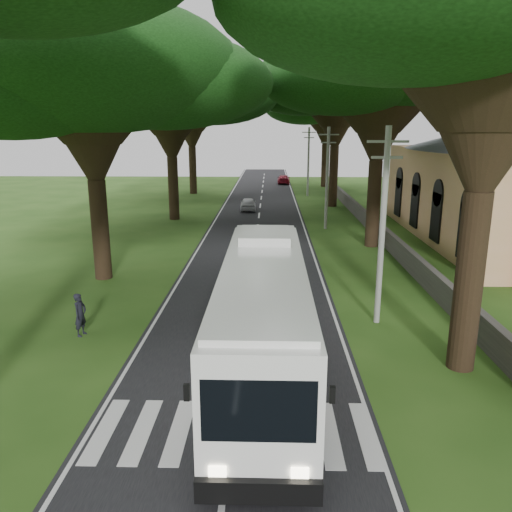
% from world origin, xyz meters
% --- Properties ---
extents(ground, '(140.00, 140.00, 0.00)m').
position_xyz_m(ground, '(0.00, 0.00, 0.00)').
color(ground, '#264A15').
rests_on(ground, ground).
extents(road, '(8.00, 120.00, 0.04)m').
position_xyz_m(road, '(0.00, 25.00, 0.01)').
color(road, black).
rests_on(road, ground).
extents(crosswalk, '(8.00, 3.00, 0.01)m').
position_xyz_m(crosswalk, '(0.00, -2.00, 0.00)').
color(crosswalk, silver).
rests_on(crosswalk, ground).
extents(property_wall, '(0.35, 50.00, 1.20)m').
position_xyz_m(property_wall, '(9.00, 24.00, 0.60)').
color(property_wall, '#383533').
rests_on(property_wall, ground).
extents(pole_near, '(1.60, 0.24, 8.00)m').
position_xyz_m(pole_near, '(5.50, 6.00, 4.18)').
color(pole_near, gray).
rests_on(pole_near, ground).
extents(pole_mid, '(1.60, 0.24, 8.00)m').
position_xyz_m(pole_mid, '(5.50, 26.00, 4.18)').
color(pole_mid, gray).
rests_on(pole_mid, ground).
extents(pole_far, '(1.60, 0.24, 8.00)m').
position_xyz_m(pole_far, '(5.50, 46.00, 4.18)').
color(pole_far, gray).
rests_on(pole_far, ground).
extents(tree_l_mida, '(15.24, 15.24, 13.97)m').
position_xyz_m(tree_l_mida, '(-8.00, 12.00, 10.65)').
color(tree_l_mida, black).
rests_on(tree_l_mida, ground).
extents(tree_l_midb, '(15.28, 15.28, 14.32)m').
position_xyz_m(tree_l_midb, '(-7.50, 30.00, 10.99)').
color(tree_l_midb, black).
rests_on(tree_l_midb, ground).
extents(tree_l_far, '(13.51, 13.51, 14.51)m').
position_xyz_m(tree_l_far, '(-8.50, 48.00, 11.49)').
color(tree_l_far, black).
rests_on(tree_l_far, ground).
extents(tree_r_mida, '(14.05, 14.05, 14.82)m').
position_xyz_m(tree_r_mida, '(8.00, 20.00, 11.70)').
color(tree_r_mida, black).
rests_on(tree_r_mida, ground).
extents(tree_r_midb, '(16.28, 16.28, 16.02)m').
position_xyz_m(tree_r_midb, '(7.50, 38.00, 12.48)').
color(tree_r_midb, black).
rests_on(tree_r_midb, ground).
extents(tree_r_far, '(15.09, 15.09, 14.85)m').
position_xyz_m(tree_r_far, '(8.50, 56.00, 11.55)').
color(tree_r_far, black).
rests_on(tree_r_far, ground).
extents(coach_bus, '(3.06, 12.85, 3.79)m').
position_xyz_m(coach_bus, '(0.80, 1.63, 2.04)').
color(coach_bus, white).
rests_on(coach_bus, ground).
extents(distant_car_a, '(1.65, 3.77, 1.26)m').
position_xyz_m(distant_car_a, '(-1.14, 35.00, 0.66)').
color(distant_car_a, '#B6B6BB').
rests_on(distant_car_a, road).
extents(distant_car_c, '(1.84, 4.34, 1.25)m').
position_xyz_m(distant_car_c, '(2.98, 59.33, 0.65)').
color(distant_car_c, maroon).
rests_on(distant_car_c, road).
extents(pedestrian, '(0.54, 0.70, 1.72)m').
position_xyz_m(pedestrian, '(-6.36, 4.31, 0.86)').
color(pedestrian, black).
rests_on(pedestrian, ground).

